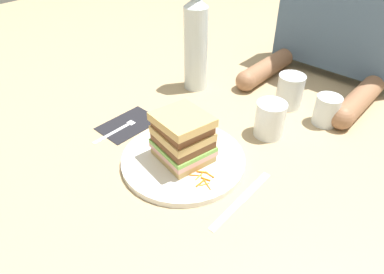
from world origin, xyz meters
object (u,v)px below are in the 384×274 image
Objects in this scene: napkin_dark at (128,124)px; empty_tumbler_1 at (327,110)px; knife at (240,201)px; juice_glass at (270,121)px; main_plate at (183,159)px; sandwich at (183,137)px; empty_tumbler_0 at (290,91)px; fork at (122,127)px; water_bottle at (196,43)px.

napkin_dark is 0.52m from empty_tumbler_1.
napkin_dark is at bearing 175.98° from knife.
main_plate is at bearing -111.45° from juice_glass.
sandwich is 1.46× the size of empty_tumbler_0.
empty_tumbler_1 is at bearing 64.94° from sandwich.
juice_glass is at bearing 68.55° from main_plate.
empty_tumbler_1 is (0.38, 0.37, 0.03)m from fork.
fork is at bearing -89.23° from water_bottle.
empty_tumbler_0 is at bearing 81.79° from sandwich.
empty_tumbler_1 is at bearing 64.85° from main_plate.
sandwich is at bearing -115.06° from empty_tumbler_1.
knife is (0.17, -0.01, -0.01)m from main_plate.
juice_glass is at bearing 37.95° from fork.
main_plate is 0.06m from sandwich.
sandwich reaches higher than main_plate.
sandwich reaches higher than empty_tumbler_1.
main_plate is at bearing -98.29° from empty_tumbler_0.
empty_tumbler_0 is at bearing 101.58° from juice_glass.
empty_tumbler_0 is at bearing 55.67° from fork.
main_plate is 3.57× the size of empty_tumbler_1.
empty_tumbler_0 is (0.26, 0.36, 0.05)m from napkin_dark.
knife is at bearing -4.02° from napkin_dark.
juice_glass reaches higher than fork.
main_plate is 0.90× the size of water_bottle.
water_bottle reaches higher than napkin_dark.
main_plate reaches higher than knife.
knife is 0.50m from water_bottle.
fork is 2.12× the size of empty_tumbler_1.
main_plate is 0.21m from fork.
main_plate is at bearing -53.21° from water_bottle.
empty_tumbler_0 reaches higher than empty_tumbler_1.
water_bottle is at bearing 126.79° from main_plate.
main_plate is 2.06× the size of sandwich.
napkin_dark is at bearing 176.54° from main_plate.
fork is at bearing -135.52° from empty_tumbler_1.
knife is at bearing -38.13° from water_bottle.
empty_tumbler_1 is (0.08, 0.14, -0.00)m from juice_glass.
water_bottle is (-0.30, 0.06, 0.10)m from juice_glass.
juice_glass reaches higher than napkin_dark.
main_plate is 3.10× the size of juice_glass.
empty_tumbler_0 is at bearing 106.08° from knife.
empty_tumbler_1 is (0.17, 0.36, -0.03)m from sandwich.
sandwich is at bearing -53.21° from water_bottle.
empty_tumbler_0 is (-0.11, 0.39, 0.05)m from knife.
juice_glass reaches higher than empty_tumbler_1.
napkin_dark is at bearing -144.84° from juice_glass.
empty_tumbler_0 is (0.05, 0.38, 0.04)m from main_plate.
water_bottle is at bearing 90.77° from fork.
empty_tumbler_0 is at bearing 18.93° from water_bottle.
juice_glass is 0.97× the size of empty_tumbler_0.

